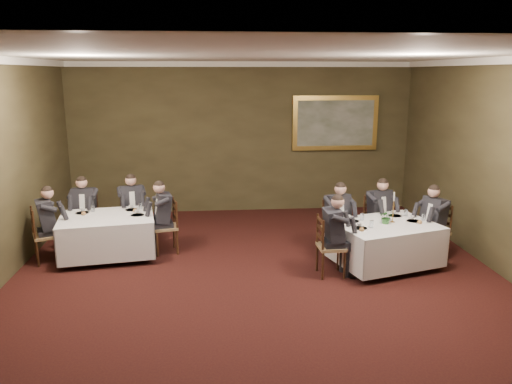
{
  "coord_description": "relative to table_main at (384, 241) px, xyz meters",
  "views": [
    {
      "loc": [
        -0.67,
        -6.69,
        3.25
      ],
      "look_at": [
        0.08,
        2.04,
        1.15
      ],
      "focal_mm": 35.0,
      "sensor_mm": 36.0,
      "label": 1
    }
  ],
  "objects": [
    {
      "name": "centerpiece",
      "position": [
        0.01,
        0.01,
        0.44
      ],
      "size": [
        0.27,
        0.25,
        0.26
      ],
      "primitive_type": "imported",
      "rotation": [
        0.0,
        0.0,
        -0.27
      ],
      "color": "#2D5926",
      "rests_on": "table_main"
    },
    {
      "name": "candlestick",
      "position": [
        0.15,
        0.08,
        0.51
      ],
      "size": [
        0.08,
        0.08,
        0.54
      ],
      "color": "#BB8639",
      "rests_on": "table_main"
    },
    {
      "name": "ceiling",
      "position": [
        -2.21,
        -1.17,
        3.05
      ],
      "size": [
        8.0,
        10.0,
        0.1
      ],
      "primitive_type": "cube",
      "color": "silver",
      "rests_on": "back_wall"
    },
    {
      "name": "diner_main_endright",
      "position": [
        1.0,
        0.29,
        0.06
      ],
      "size": [
        0.6,
        0.55,
        1.35
      ],
      "rotation": [
        0.0,
        0.0,
        1.96
      ],
      "color": "black",
      "rests_on": "chair_main_endright"
    },
    {
      "name": "table_second",
      "position": [
        -4.81,
        0.86,
        -0.0
      ],
      "size": [
        1.81,
        1.49,
        0.67
      ],
      "rotation": [
        0.0,
        0.0,
        0.15
      ],
      "color": "black",
      "rests_on": "ground"
    },
    {
      "name": "diner_sec_backleft",
      "position": [
        -5.37,
        1.62,
        0.06
      ],
      "size": [
        0.43,
        0.49,
        1.35
      ],
      "rotation": [
        0.0,
        0.0,
        3.12
      ],
      "color": "black",
      "rests_on": "chair_sec_backleft"
    },
    {
      "name": "place_setting_table_main",
      "position": [
        -0.47,
        0.23,
        0.35
      ],
      "size": [
        0.33,
        0.31,
        0.14
      ],
      "color": "white",
      "rests_on": "table_main"
    },
    {
      "name": "chair_sec_endleft",
      "position": [
        -5.83,
        0.71,
        -0.17
      ],
      "size": [
        0.56,
        0.57,
        1.0
      ],
      "rotation": [
        0.0,
        0.0,
        -1.17
      ],
      "color": "olive",
      "rests_on": "ground"
    },
    {
      "name": "diner_sec_endleft",
      "position": [
        -5.82,
        0.71,
        0.06
      ],
      "size": [
        0.6,
        0.56,
        1.35
      ],
      "rotation": [
        0.0,
        0.0,
        -1.17
      ],
      "color": "black",
      "rests_on": "chair_sec_endleft"
    },
    {
      "name": "painting",
      "position": [
        0.0,
        3.77,
        1.64
      ],
      "size": [
        2.03,
        0.09,
        1.28
      ],
      "color": "#E7BF54",
      "rests_on": "back_wall"
    },
    {
      "name": "back_wall",
      "position": [
        -2.21,
        3.83,
        1.3
      ],
      "size": [
        8.0,
        0.1,
        3.5
      ],
      "primitive_type": "cube",
      "color": "#332C19",
      "rests_on": "ground"
    },
    {
      "name": "place_setting_table_second",
      "position": [
        -5.24,
        1.16,
        0.35
      ],
      "size": [
        0.33,
        0.31,
        0.14
      ],
      "color": "white",
      "rests_on": "table_second"
    },
    {
      "name": "chair_sec_backleft",
      "position": [
        -5.37,
        1.63,
        -0.17
      ],
      "size": [
        0.45,
        0.43,
        1.0
      ],
      "rotation": [
        0.0,
        0.0,
        3.12
      ],
      "color": "olive",
      "rests_on": "ground"
    },
    {
      "name": "chair_main_backright",
      "position": [
        0.19,
        0.94,
        -0.17
      ],
      "size": [
        0.55,
        0.54,
        1.0
      ],
      "rotation": [
        0.0,
        0.0,
        3.47
      ],
      "color": "olive",
      "rests_on": "ground"
    },
    {
      "name": "table_main",
      "position": [
        0.0,
        0.0,
        0.0
      ],
      "size": [
        1.96,
        1.69,
        0.67
      ],
      "rotation": [
        0.0,
        0.0,
        0.29
      ],
      "color": "black",
      "rests_on": "ground"
    },
    {
      "name": "crown_molding",
      "position": [
        -2.21,
        -1.17,
        2.99
      ],
      "size": [
        8.0,
        10.0,
        0.12
      ],
      "color": "white",
      "rests_on": "back_wall"
    },
    {
      "name": "diner_sec_endright",
      "position": [
        -3.79,
        1.02,
        0.06
      ],
      "size": [
        0.56,
        0.5,
        1.35
      ],
      "rotation": [
        0.0,
        0.0,
        1.79
      ],
      "color": "black",
      "rests_on": "chair_sec_endright"
    },
    {
      "name": "chair_main_endleft",
      "position": [
        -1.01,
        -0.29,
        -0.17
      ],
      "size": [
        0.43,
        0.45,
        1.0
      ],
      "rotation": [
        0.0,
        0.0,
        -1.54
      ],
      "color": "olive",
      "rests_on": "ground"
    },
    {
      "name": "diner_sec_backright",
      "position": [
        -4.5,
        1.75,
        0.06
      ],
      "size": [
        0.51,
        0.57,
        1.35
      ],
      "rotation": [
        0.0,
        0.0,
        3.4
      ],
      "color": "black",
      "rests_on": "chair_sec_backright"
    },
    {
      "name": "chair_sec_endright",
      "position": [
        -3.78,
        1.02,
        -0.17
      ],
      "size": [
        0.51,
        0.52,
        1.0
      ],
      "rotation": [
        0.0,
        0.0,
        1.79
      ],
      "color": "olive",
      "rests_on": "ground"
    },
    {
      "name": "ground",
      "position": [
        -2.21,
        -1.17,
        -0.45
      ],
      "size": [
        10.0,
        10.0,
        0.0
      ],
      "primitive_type": "plane",
      "color": "black",
      "rests_on": "ground"
    },
    {
      "name": "diner_main_backright",
      "position": [
        0.19,
        0.93,
        0.06
      ],
      "size": [
        0.53,
        0.58,
        1.35
      ],
      "rotation": [
        0.0,
        0.0,
        3.47
      ],
      "color": "black",
      "rests_on": "chair_main_backright"
    },
    {
      "name": "diner_main_endleft",
      "position": [
        -1.0,
        -0.29,
        0.06
      ],
      "size": [
        0.49,
        0.43,
        1.35
      ],
      "rotation": [
        0.0,
        0.0,
        -1.54
      ],
      "color": "black",
      "rests_on": "chair_main_endleft"
    },
    {
      "name": "chair_sec_backright",
      "position": [
        -4.5,
        1.76,
        -0.17
      ],
      "size": [
        0.53,
        0.52,
        1.0
      ],
      "rotation": [
        0.0,
        0.0,
        3.4
      ],
      "color": "olive",
      "rests_on": "ground"
    },
    {
      "name": "chair_main_endright",
      "position": [
        1.01,
        0.3,
        -0.17
      ],
      "size": [
        0.55,
        0.57,
        1.0
      ],
      "rotation": [
        0.0,
        0.0,
        1.96
      ],
      "color": "olive",
      "rests_on": "ground"
    },
    {
      "name": "diner_main_backleft",
      "position": [
        -0.67,
        0.68,
        0.06
      ],
      "size": [
        0.51,
        0.57,
        1.35
      ],
      "rotation": [
        0.0,
        0.0,
        3.42
      ],
      "color": "black",
      "rests_on": "chair_main_backleft"
    },
    {
      "name": "chair_main_backleft",
      "position": [
        -0.67,
        0.69,
        -0.17
      ],
      "size": [
        0.54,
        0.52,
        1.0
      ],
      "rotation": [
        0.0,
        0.0,
        3.42
      ],
      "color": "olive",
      "rests_on": "ground"
    }
  ]
}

